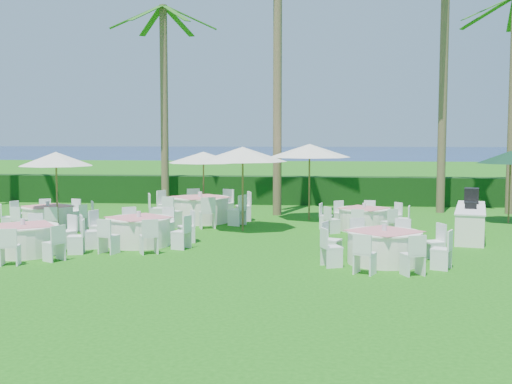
% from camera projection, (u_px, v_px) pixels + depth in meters
% --- Properties ---
extents(ground, '(120.00, 120.00, 0.00)m').
position_uv_depth(ground, '(180.00, 254.00, 16.06)').
color(ground, '#175C0F').
rests_on(ground, ground).
extents(hedge, '(34.00, 1.00, 1.20)m').
position_uv_depth(hedge, '(241.00, 190.00, 27.90)').
color(hedge, black).
rests_on(hedge, ground).
extents(ocean, '(260.00, 260.00, 0.00)m').
position_uv_depth(ocean, '(303.00, 152.00, 117.12)').
color(ocean, '#061544').
rests_on(ocean, ground).
extents(banquet_table_a, '(2.96, 2.96, 0.90)m').
position_uv_depth(banquet_table_a, '(23.00, 239.00, 15.86)').
color(banquet_table_a, white).
rests_on(banquet_table_a, ground).
extents(banquet_table_b, '(3.01, 3.01, 0.93)m').
position_uv_depth(banquet_table_b, '(139.00, 230.00, 17.23)').
color(banquet_table_b, white).
rests_on(banquet_table_b, ground).
extents(banquet_table_c, '(2.95, 2.95, 0.92)m').
position_uv_depth(banquet_table_c, '(384.00, 246.00, 14.78)').
color(banquet_table_c, white).
rests_on(banquet_table_c, ground).
extents(banquet_table_d, '(2.80, 2.80, 0.87)m').
position_uv_depth(banquet_table_d, '(48.00, 217.00, 20.42)').
color(banquet_table_d, white).
rests_on(banquet_table_d, ground).
extents(banquet_table_e, '(3.44, 3.44, 1.05)m').
position_uv_depth(banquet_table_e, '(200.00, 209.00, 21.87)').
color(banquet_table_e, white).
rests_on(banquet_table_e, ground).
extents(banquet_table_f, '(2.79, 2.79, 0.86)m').
position_uv_depth(banquet_table_f, '(364.00, 219.00, 19.99)').
color(banquet_table_f, white).
rests_on(banquet_table_f, ground).
extents(umbrella_a, '(2.31, 2.31, 2.46)m').
position_uv_depth(umbrella_a, '(56.00, 159.00, 19.56)').
color(umbrella_a, brown).
rests_on(umbrella_a, ground).
extents(umbrella_b, '(2.76, 2.76, 2.60)m').
position_uv_depth(umbrella_b, '(243.00, 154.00, 19.75)').
color(umbrella_b, brown).
rests_on(umbrella_b, ground).
extents(umbrella_c, '(2.62, 2.62, 2.36)m').
position_uv_depth(umbrella_c, '(203.00, 157.00, 23.56)').
color(umbrella_c, brown).
rests_on(umbrella_c, ground).
extents(umbrella_d, '(2.85, 2.85, 2.66)m').
position_uv_depth(umbrella_d, '(310.00, 151.00, 22.26)').
color(umbrella_d, brown).
rests_on(umbrella_d, ground).
extents(umbrella_green, '(2.28, 2.28, 2.44)m').
position_uv_depth(umbrella_green, '(511.00, 157.00, 21.52)').
color(umbrella_green, brown).
rests_on(umbrella_green, ground).
extents(buffet_table, '(1.64, 3.87, 1.35)m').
position_uv_depth(buffet_table, '(470.00, 221.00, 18.67)').
color(buffet_table, white).
rests_on(buffet_table, ground).
extents(palm_b, '(4.39, 4.21, 8.32)m').
position_uv_depth(palm_b, '(164.00, 96.00, 26.64)').
color(palm_b, brown).
rests_on(palm_b, ground).
extents(palm_c, '(4.40, 3.99, 10.45)m').
position_uv_depth(palm_c, '(278.00, 60.00, 23.41)').
color(palm_c, brown).
rests_on(palm_c, ground).
extents(palm_d, '(4.38, 4.24, 9.54)m').
position_uv_depth(palm_d, '(444.00, 75.00, 24.22)').
color(palm_d, brown).
rests_on(palm_d, ground).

